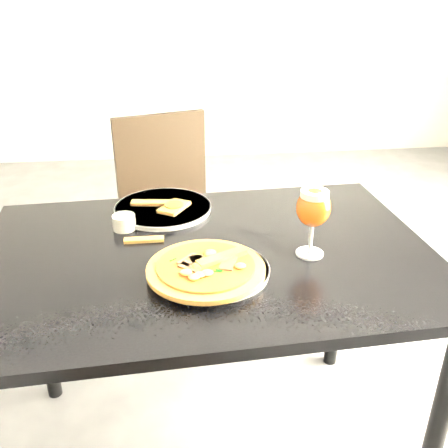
{
  "coord_description": "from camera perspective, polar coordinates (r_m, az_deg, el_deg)",
  "views": [
    {
      "loc": [
        -0.11,
        -1.22,
        1.4
      ],
      "look_at": [
        0.02,
        -0.07,
        0.83
      ],
      "focal_mm": 40.0,
      "sensor_mm": 36.0,
      "label": 1
    }
  ],
  "objects": [
    {
      "name": "crust_scraps",
      "position": [
        1.55,
        -6.6,
        2.13
      ],
      "size": [
        0.19,
        0.12,
        0.01
      ],
      "rotation": [
        0.0,
        0.0,
        0.3
      ],
      "color": "#965824",
      "rests_on": "plate_second"
    },
    {
      "name": "plate_main",
      "position": [
        1.23,
        -1.09,
        -5.31
      ],
      "size": [
        0.33,
        0.33,
        0.01
      ],
      "primitive_type": "cylinder",
      "rotation": [
        0.0,
        0.0,
        -0.26
      ],
      "color": "silver",
      "rests_on": "dining_table"
    },
    {
      "name": "sauce_cup",
      "position": [
        1.46,
        -11.36,
        0.26
      ],
      "size": [
        0.07,
        0.07,
        0.04
      ],
      "color": "beige",
      "rests_on": "dining_table"
    },
    {
      "name": "beer_glass",
      "position": [
        1.27,
        10.19,
        1.79
      ],
      "size": [
        0.09,
        0.09,
        0.18
      ],
      "color": "silver",
      "rests_on": "dining_table"
    },
    {
      "name": "ground",
      "position": [
        1.86,
        -0.97,
        -22.7
      ],
      "size": [
        6.0,
        6.0,
        0.0
      ],
      "primitive_type": "plane",
      "color": "#4A4A4C",
      "rests_on": "ground"
    },
    {
      "name": "loose_crust",
      "position": [
        1.39,
        -9.14,
        -1.78
      ],
      "size": [
        0.11,
        0.02,
        0.01
      ],
      "primitive_type": "cube",
      "rotation": [
        0.0,
        0.0,
        -0.0
      ],
      "color": "#965824",
      "rests_on": "dining_table"
    },
    {
      "name": "dining_table",
      "position": [
        1.37,
        -1.9,
        -6.41
      ],
      "size": [
        1.24,
        0.86,
        0.75
      ],
      "rotation": [
        0.0,
        0.0,
        0.05
      ],
      "color": "black",
      "rests_on": "ground"
    },
    {
      "name": "plate_second",
      "position": [
        1.56,
        -6.99,
        1.79
      ],
      "size": [
        0.31,
        0.31,
        0.02
      ],
      "primitive_type": "cylinder",
      "rotation": [
        0.0,
        0.0,
        0.04
      ],
      "color": "silver",
      "rests_on": "dining_table"
    },
    {
      "name": "pizza",
      "position": [
        1.21,
        -2.04,
        -5.01
      ],
      "size": [
        0.29,
        0.29,
        0.03
      ],
      "rotation": [
        0.0,
        0.0,
        0.15
      ],
      "color": "#965824",
      "rests_on": "plate_main"
    },
    {
      "name": "chair_far",
      "position": [
        2.15,
        -5.96,
        1.14
      ],
      "size": [
        0.52,
        0.52,
        0.9
      ],
      "rotation": [
        0.0,
        0.0,
        0.29
      ],
      "color": "black",
      "rests_on": "ground"
    }
  ]
}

